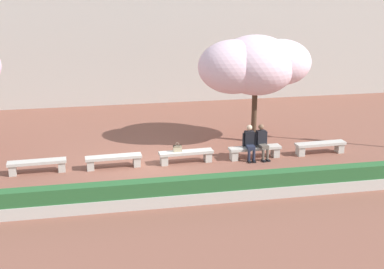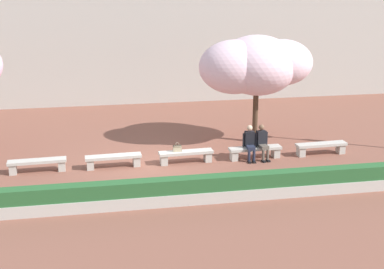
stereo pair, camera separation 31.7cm
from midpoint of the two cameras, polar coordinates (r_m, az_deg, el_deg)
ground_plane at (r=19.19m, az=-4.92°, el=-3.30°), size 100.00×100.00×0.00m
building_facade at (r=29.86m, az=-7.87°, el=11.82°), size 29.88×4.00×8.28m
stone_bench_near_west at (r=19.07m, az=-16.65°, el=-3.09°), size 1.98×0.50×0.45m
stone_bench_center at (r=18.99m, az=-8.84°, el=-2.66°), size 1.98×0.50×0.45m
stone_bench_near_east at (r=19.27m, az=-1.11°, el=-2.18°), size 1.98×0.50×0.45m
stone_bench_east_end at (r=19.88m, az=6.27°, el=-1.69°), size 1.98×0.50×0.45m
stone_bench_far_east at (r=20.79m, az=13.10°, el=-1.21°), size 1.98×0.50×0.45m
person_seated_left at (r=19.64m, az=5.71°, el=-0.70°), size 0.51×0.69×1.29m
person_seated_right at (r=19.78m, az=7.01°, el=-0.62°), size 0.51×0.72×1.29m
handbag at (r=19.15m, az=-2.04°, el=-1.45°), size 0.30×0.15×0.34m
cherry_tree_main at (r=21.21m, az=6.25°, el=7.38°), size 4.53×3.40×4.32m
planter_hedge_foreground at (r=15.79m, az=-3.42°, el=-6.20°), size 19.50×0.50×0.80m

